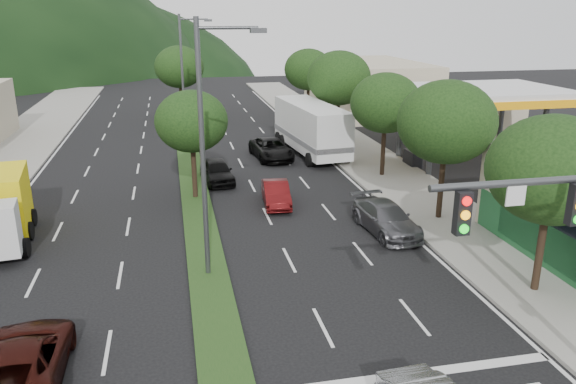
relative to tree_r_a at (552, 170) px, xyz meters
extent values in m
cube|color=gray|center=(0.50, 21.00, -4.75)|extent=(5.00, 90.00, 0.15)
cube|color=#1C3B15|center=(-12.00, 24.00, -4.76)|extent=(1.60, 56.00, 0.12)
cylinder|color=#47494C|center=(-4.40, -5.50, 1.48)|extent=(6.00, 0.18, 0.18)
cube|color=black|center=(-3.60, -5.65, 0.88)|extent=(0.35, 0.25, 1.05)
cube|color=black|center=(-6.60, -5.65, 0.88)|extent=(0.35, 0.25, 1.05)
cube|color=silver|center=(7.00, 18.00, 0.18)|extent=(12.00, 8.00, 0.50)
cube|color=#FFA70D|center=(7.00, 18.00, -0.17)|extent=(12.20, 8.20, 0.50)
cylinder|color=#47494C|center=(3.00, 15.50, -2.52)|extent=(0.36, 0.36, 4.60)
cylinder|color=#47494C|center=(11.00, 15.50, -2.52)|extent=(0.36, 0.36, 4.60)
cylinder|color=#47494C|center=(3.00, 20.50, -2.52)|extent=(0.36, 0.36, 4.60)
cylinder|color=#47494C|center=(11.00, 20.50, -2.52)|extent=(0.36, 0.36, 4.60)
cube|color=black|center=(3.00, 18.00, -4.27)|extent=(0.80, 1.60, 1.10)
cube|color=black|center=(11.00, 18.00, -4.27)|extent=(0.80, 1.60, 1.10)
cube|color=beige|center=(7.50, 40.00, -2.22)|extent=(10.00, 16.00, 5.20)
cylinder|color=black|center=(0.00, 0.00, -2.85)|extent=(0.28, 0.28, 3.64)
ellipsoid|color=black|center=(0.00, 0.00, 0.01)|extent=(4.60, 4.60, 3.91)
cylinder|color=black|center=(0.00, 8.00, -2.77)|extent=(0.28, 0.28, 3.81)
ellipsoid|color=black|center=(0.00, 8.00, 0.23)|extent=(4.80, 4.80, 4.08)
cylinder|color=black|center=(0.00, 16.00, -2.88)|extent=(0.28, 0.28, 3.58)
ellipsoid|color=black|center=(0.00, 16.00, -0.06)|extent=(4.40, 4.40, 3.74)
cylinder|color=black|center=(0.00, 26.00, -2.71)|extent=(0.28, 0.28, 3.92)
ellipsoid|color=black|center=(0.00, 26.00, 0.37)|extent=(5.00, 5.00, 4.25)
cylinder|color=black|center=(0.00, 36.00, -2.82)|extent=(0.28, 0.28, 3.70)
ellipsoid|color=black|center=(0.00, 36.00, 0.08)|extent=(4.60, 4.60, 3.91)
cylinder|color=black|center=(-12.00, 14.00, -3.02)|extent=(0.28, 0.28, 3.36)
ellipsoid|color=black|center=(-12.00, 14.00, -0.38)|extent=(4.00, 4.00, 3.40)
cylinder|color=black|center=(-12.00, 40.00, -2.80)|extent=(0.28, 0.28, 3.81)
ellipsoid|color=black|center=(-12.00, 40.00, 0.20)|extent=(4.80, 4.80, 4.08)
cylinder|color=#47494C|center=(-12.00, 4.00, 0.18)|extent=(0.20, 0.20, 10.00)
cylinder|color=#47494C|center=(-10.90, 4.00, 4.78)|extent=(2.20, 0.12, 0.12)
cube|color=#47494C|center=(-9.80, 4.00, 4.68)|extent=(0.60, 0.25, 0.18)
cylinder|color=#47494C|center=(-12.00, 29.00, 0.18)|extent=(0.20, 0.20, 10.00)
cylinder|color=#47494C|center=(-10.90, 29.00, 4.78)|extent=(2.20, 0.12, 0.12)
cube|color=#47494C|center=(-9.80, 29.00, 4.68)|extent=(0.60, 0.25, 0.18)
imported|color=black|center=(-17.62, -1.80, -4.13)|extent=(2.34, 5.01, 1.39)
imported|color=black|center=(-10.50, 16.95, -4.10)|extent=(2.12, 4.38, 1.44)
imported|color=#535358|center=(-3.28, 6.95, -4.12)|extent=(2.43, 5.02, 1.41)
imported|color=#550E0F|center=(-7.70, 11.95, -4.18)|extent=(1.70, 4.00, 1.28)
imported|color=black|center=(-6.15, 22.03, -4.11)|extent=(2.84, 5.34, 1.43)
cube|color=yellow|center=(-21.10, 10.36, -3.20)|extent=(2.70, 4.26, 2.96)
cube|color=black|center=(-21.00, 9.60, -4.39)|extent=(2.62, 5.73, 0.29)
cylinder|color=black|center=(-19.60, 7.40, -4.39)|extent=(0.40, 0.89, 0.86)
cylinder|color=black|center=(-19.88, 9.46, -4.39)|extent=(0.40, 0.89, 0.86)
cylinder|color=black|center=(-20.12, 11.33, -4.39)|extent=(0.40, 0.89, 0.86)
cube|color=silver|center=(-3.00, 22.95, -2.72)|extent=(3.67, 9.91, 3.23)
cube|color=slate|center=(-3.00, 22.95, -3.53)|extent=(3.73, 9.92, 0.38)
cylinder|color=black|center=(-4.74, 26.67, -4.34)|extent=(0.47, 1.00, 0.97)
cylinder|color=black|center=(-2.06, 26.94, -4.34)|extent=(0.47, 1.00, 0.97)
cylinder|color=black|center=(-4.62, 25.51, -4.34)|extent=(0.47, 1.00, 0.97)
cylinder|color=black|center=(-1.94, 25.79, -4.34)|extent=(0.47, 1.00, 0.97)
cylinder|color=black|center=(-3.98, 19.34, -4.34)|extent=(0.47, 1.00, 0.97)
cylinder|color=black|center=(-1.30, 19.62, -4.34)|extent=(0.47, 1.00, 0.97)
camera|label=1|loc=(-13.07, -16.77, 5.33)|focal=35.00mm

